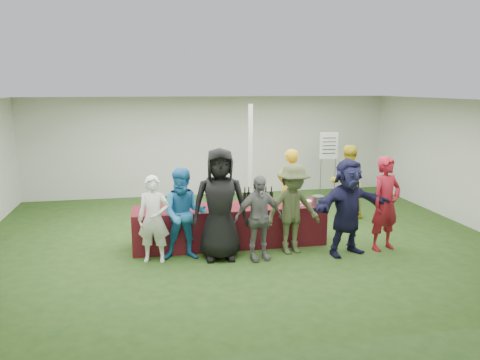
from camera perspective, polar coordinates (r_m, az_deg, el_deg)
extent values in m
plane|color=#284719|center=(9.35, -0.20, -7.14)|extent=(60.00, 60.00, 0.00)
plane|color=white|center=(12.92, -3.57, 4.15)|extent=(10.00, 0.00, 10.00)
plane|color=white|center=(5.25, 8.15, -6.68)|extent=(10.00, 0.00, 10.00)
plane|color=white|center=(11.09, 26.09, 1.81)|extent=(0.00, 8.00, 8.00)
plane|color=white|center=(8.87, -0.21, 9.64)|extent=(10.00, 10.00, 0.00)
cylinder|color=silver|center=(10.27, 1.27, 2.30)|extent=(0.10, 0.10, 2.70)
cube|color=maroon|center=(8.89, -1.27, -5.59)|extent=(3.60, 0.80, 0.75)
cylinder|color=black|center=(8.96, 0.59, -2.24)|extent=(0.07, 0.07, 0.22)
cylinder|color=black|center=(8.93, 0.59, -1.30)|extent=(0.03, 0.03, 0.08)
cylinder|color=maroon|center=(8.91, 0.59, -0.97)|extent=(0.03, 0.03, 0.02)
cylinder|color=black|center=(9.00, 1.07, -2.18)|extent=(0.07, 0.07, 0.22)
cylinder|color=black|center=(8.96, 1.07, -1.25)|extent=(0.03, 0.03, 0.08)
cylinder|color=maroon|center=(8.95, 1.07, -0.92)|extent=(0.03, 0.03, 0.02)
cylinder|color=black|center=(8.97, 2.13, -2.24)|extent=(0.07, 0.07, 0.22)
cylinder|color=black|center=(8.93, 2.14, -1.30)|extent=(0.03, 0.03, 0.08)
cylinder|color=maroon|center=(8.92, 2.14, -0.97)|extent=(0.03, 0.03, 0.02)
cylinder|color=black|center=(9.05, 3.16, -2.12)|extent=(0.07, 0.07, 0.22)
cylinder|color=black|center=(9.01, 3.17, -1.19)|extent=(0.03, 0.03, 0.08)
cylinder|color=maroon|center=(9.00, 3.17, -0.87)|extent=(0.03, 0.03, 0.02)
cylinder|color=black|center=(9.08, 3.84, -2.08)|extent=(0.07, 0.07, 0.22)
cylinder|color=black|center=(9.04, 3.85, -1.16)|extent=(0.03, 0.03, 0.08)
cylinder|color=maroon|center=(9.03, 3.86, -0.83)|extent=(0.03, 0.03, 0.02)
cylinder|color=silver|center=(8.42, -10.18, -4.07)|extent=(0.06, 0.06, 0.00)
cylinder|color=silver|center=(8.41, -10.19, -3.81)|extent=(0.01, 0.01, 0.07)
cylinder|color=silver|center=(8.39, -10.21, -3.28)|extent=(0.06, 0.06, 0.08)
cylinder|color=silver|center=(8.42, -8.28, -4.00)|extent=(0.06, 0.06, 0.00)
cylinder|color=silver|center=(8.41, -8.29, -3.74)|extent=(0.01, 0.01, 0.07)
cylinder|color=silver|center=(8.39, -8.31, -3.22)|extent=(0.06, 0.06, 0.08)
cylinder|color=#4A0717|center=(8.40, -8.30, -3.42)|extent=(0.05, 0.05, 0.02)
cylinder|color=silver|center=(8.44, -5.99, -3.91)|extent=(0.06, 0.06, 0.00)
cylinder|color=silver|center=(8.43, -5.99, -3.65)|extent=(0.01, 0.01, 0.07)
cylinder|color=silver|center=(8.41, -6.00, -3.12)|extent=(0.06, 0.06, 0.08)
cylinder|color=#4A0717|center=(8.42, -6.00, -3.32)|extent=(0.05, 0.05, 0.02)
cylinder|color=silver|center=(8.47, -2.63, -3.80)|extent=(0.06, 0.06, 0.00)
cylinder|color=silver|center=(8.46, -2.63, -3.54)|extent=(0.01, 0.01, 0.07)
cylinder|color=silver|center=(8.44, -2.63, -3.02)|extent=(0.06, 0.06, 0.08)
cylinder|color=silver|center=(8.94, 7.54, -3.09)|extent=(0.06, 0.06, 0.00)
cylinder|color=silver|center=(8.93, 7.55, -2.84)|extent=(0.01, 0.01, 0.07)
cylinder|color=silver|center=(8.91, 7.56, -2.34)|extent=(0.06, 0.06, 0.08)
cylinder|color=#4A0717|center=(8.91, 7.56, -2.53)|extent=(0.05, 0.05, 0.02)
cylinder|color=silver|center=(8.85, -1.23, -2.48)|extent=(0.07, 0.07, 0.20)
cylinder|color=silver|center=(8.82, -1.24, -1.76)|extent=(0.03, 0.03, 0.03)
cube|color=white|center=(9.20, 7.92, -2.60)|extent=(0.25, 0.18, 0.03)
cylinder|color=slate|center=(8.99, 9.47, -2.48)|extent=(0.24, 0.24, 0.18)
cylinder|color=slate|center=(12.49, 9.78, 0.03)|extent=(0.02, 0.02, 1.10)
cylinder|color=slate|center=(12.64, 11.48, 0.10)|extent=(0.02, 0.02, 1.10)
cube|color=white|center=(12.42, 10.79, 4.14)|extent=(0.50, 0.02, 0.70)
cube|color=black|center=(12.38, 10.85, 5.05)|extent=(0.36, 0.01, 0.02)
cube|color=black|center=(12.39, 10.83, 4.59)|extent=(0.36, 0.01, 0.02)
cube|color=black|center=(12.41, 10.81, 4.13)|extent=(0.36, 0.01, 0.02)
cube|color=black|center=(12.42, 10.80, 3.68)|extent=(0.36, 0.01, 0.02)
cube|color=black|center=(12.43, 10.78, 3.22)|extent=(0.36, 0.01, 0.02)
imported|color=gold|center=(10.11, 6.05, -0.90)|extent=(0.69, 0.54, 1.66)
imported|color=gold|center=(10.84, 12.89, -0.23)|extent=(0.87, 0.71, 1.68)
imported|color=white|center=(8.10, -10.47, -4.70)|extent=(0.61, 0.47, 1.50)
imported|color=#2372B4|center=(8.12, -6.80, -4.16)|extent=(0.84, 0.68, 1.61)
imported|color=black|center=(8.05, -2.46, -2.97)|extent=(1.00, 0.69, 1.95)
imported|color=slate|center=(8.06, 2.26, -4.64)|extent=(0.92, 0.50, 1.49)
imported|color=#404828|center=(8.40, 6.44, -3.53)|extent=(1.15, 0.79, 1.63)
imported|color=#181738|center=(8.50, 12.98, -3.22)|extent=(1.69, 0.92, 1.74)
imported|color=maroon|center=(8.93, 17.34, -2.77)|extent=(0.73, 0.59, 1.73)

